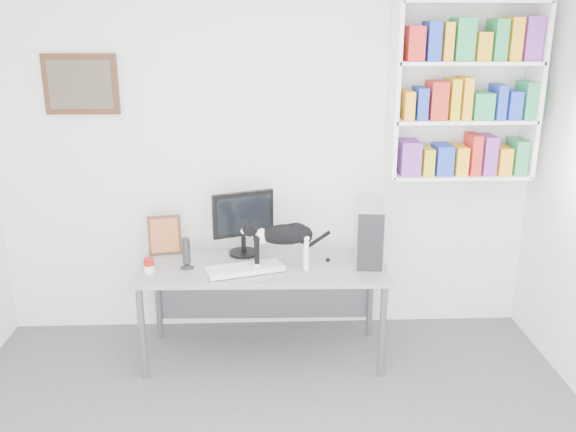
{
  "coord_description": "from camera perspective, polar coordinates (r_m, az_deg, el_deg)",
  "views": [
    {
      "loc": [
        -0.01,
        -2.44,
        2.32
      ],
      "look_at": [
        0.14,
        1.53,
        1.05
      ],
      "focal_mm": 38.0,
      "sensor_mm": 36.0,
      "label": 1
    }
  ],
  "objects": [
    {
      "name": "leaning_print",
      "position": [
        4.49,
        -11.47,
        -1.68
      ],
      "size": [
        0.25,
        0.13,
        0.29
      ],
      "primitive_type": "cube",
      "rotation": [
        0.0,
        0.0,
        0.17
      ],
      "color": "#4C2D18",
      "rests_on": "desk"
    },
    {
      "name": "room",
      "position": [
        2.63,
        -1.82,
        -3.94
      ],
      "size": [
        4.01,
        4.01,
        2.7
      ],
      "color": "#545459",
      "rests_on": "ground"
    },
    {
      "name": "monitor",
      "position": [
        4.36,
        -4.22,
        -0.64
      ],
      "size": [
        0.5,
        0.36,
        0.48
      ],
      "primitive_type": "cube",
      "rotation": [
        0.0,
        0.0,
        0.36
      ],
      "color": "black",
      "rests_on": "desk"
    },
    {
      "name": "wall_art",
      "position": [
        4.62,
        -18.82,
        11.58
      ],
      "size": [
        0.52,
        0.04,
        0.42
      ],
      "primitive_type": "cube",
      "color": "#4C2D18",
      "rests_on": "room"
    },
    {
      "name": "pc_tower",
      "position": [
        4.28,
        7.58,
        -1.57
      ],
      "size": [
        0.23,
        0.43,
        0.41
      ],
      "primitive_type": "cube",
      "rotation": [
        0.0,
        0.0,
        -0.12
      ],
      "color": "#ADADB2",
      "rests_on": "desk"
    },
    {
      "name": "soup_can",
      "position": [
        4.2,
        -12.87,
        -4.53
      ],
      "size": [
        0.09,
        0.09,
        0.1
      ],
      "primitive_type": "cylinder",
      "rotation": [
        0.0,
        0.0,
        0.36
      ],
      "color": "#A30E0E",
      "rests_on": "desk"
    },
    {
      "name": "cat",
      "position": [
        4.12,
        -0.44,
        -2.8
      ],
      "size": [
        0.54,
        0.16,
        0.33
      ],
      "primitive_type": null,
      "rotation": [
        0.0,
        0.0,
        0.03
      ],
      "color": "black",
      "rests_on": "desk"
    },
    {
      "name": "bookshelf",
      "position": [
        4.54,
        16.2,
        11.1
      ],
      "size": [
        1.03,
        0.28,
        1.24
      ],
      "primitive_type": "cube",
      "color": "white",
      "rests_on": "room"
    },
    {
      "name": "keyboard",
      "position": [
        4.13,
        -4.05,
        -4.94
      ],
      "size": [
        0.55,
        0.34,
        0.04
      ],
      "primitive_type": "cube",
      "rotation": [
        0.0,
        0.0,
        0.3
      ],
      "color": "silver",
      "rests_on": "desk"
    },
    {
      "name": "speaker",
      "position": [
        4.21,
        -9.49,
        -3.4
      ],
      "size": [
        0.11,
        0.11,
        0.22
      ],
      "primitive_type": "cylinder",
      "rotation": [
        0.0,
        0.0,
        0.12
      ],
      "color": "black",
      "rests_on": "desk"
    },
    {
      "name": "desk",
      "position": [
        4.39,
        -2.3,
        -8.85
      ],
      "size": [
        1.72,
        0.7,
        0.71
      ],
      "primitive_type": "cube",
      "rotation": [
        0.0,
        0.0,
        -0.02
      ],
      "color": "gray",
      "rests_on": "room"
    }
  ]
}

